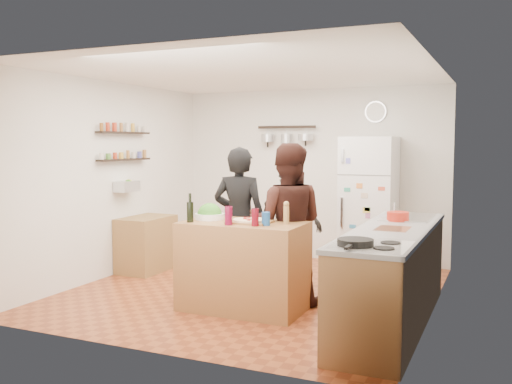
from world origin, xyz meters
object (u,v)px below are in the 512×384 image
at_px(wine_bottle, 190,212).
at_px(person_center, 287,224).
at_px(prep_island, 244,266).
at_px(side_table, 147,244).
at_px(pepper_mill, 286,215).
at_px(red_bowl, 398,216).
at_px(wall_clock, 376,112).
at_px(person_left, 240,220).
at_px(fridge, 369,203).
at_px(salad_bowl, 210,216).
at_px(person_back, 289,225).
at_px(skillet, 355,242).
at_px(counter_run, 392,277).
at_px(salt_canister, 266,219).

xyz_separation_m(wine_bottle, person_center, (0.81, 0.65, -0.16)).
bearing_deg(prep_island, side_table, 151.04).
bearing_deg(wine_bottle, pepper_mill, 15.87).
relative_size(wine_bottle, pepper_mill, 1.14).
relative_size(red_bowl, wall_clock, 0.75).
bearing_deg(person_left, fridge, -127.27).
xyz_separation_m(salad_bowl, person_back, (0.56, 0.92, -0.19)).
relative_size(skillet, wall_clock, 0.95).
bearing_deg(counter_run, pepper_mill, -175.23).
distance_m(person_left, fridge, 2.15).
xyz_separation_m(fridge, side_table, (-2.69, -1.36, -0.54)).
xyz_separation_m(pepper_mill, person_back, (-0.31, 0.92, -0.25)).
bearing_deg(person_back, red_bowl, -177.76).
height_order(salad_bowl, person_center, person_center).
bearing_deg(skillet, pepper_mill, 134.56).
bearing_deg(person_left, wine_bottle, 68.81).
height_order(person_back, skillet, person_back).
xyz_separation_m(pepper_mill, wall_clock, (0.29, 2.72, 1.15)).
relative_size(wine_bottle, salt_canister, 1.57).
bearing_deg(fridge, person_back, -112.45).
distance_m(salt_canister, counter_run, 1.33).
distance_m(wine_bottle, salt_canister, 0.81).
relative_size(salt_canister, skillet, 0.47).
bearing_deg(red_bowl, wall_clock, 108.41).
bearing_deg(prep_island, salad_bowl, 173.21).
bearing_deg(pepper_mill, salad_bowl, 180.00).
bearing_deg(salad_bowl, pepper_mill, 0.00).
xyz_separation_m(prep_island, red_bowl, (1.44, 0.66, 0.51)).
height_order(salt_canister, person_back, person_back).
bearing_deg(person_center, prep_island, 39.57).
height_order(person_center, person_back, person_center).
xyz_separation_m(salt_canister, side_table, (-2.25, 1.20, -0.61)).
xyz_separation_m(wine_bottle, fridge, (1.24, 2.66, -0.11)).
relative_size(counter_run, fridge, 1.46).
xyz_separation_m(salad_bowl, side_table, (-1.53, 1.03, -0.58)).
xyz_separation_m(prep_island, skillet, (1.39, -0.91, 0.49)).
xyz_separation_m(person_left, wall_clock, (1.06, 2.20, 1.31)).
height_order(salad_bowl, person_left, person_left).
relative_size(salad_bowl, side_table, 0.39).
bearing_deg(side_table, salad_bowl, -33.93).
xyz_separation_m(salt_canister, red_bowl, (1.14, 0.78, -0.01)).
bearing_deg(pepper_mill, skillet, -45.44).
relative_size(salad_bowl, salt_canister, 2.36).
distance_m(red_bowl, fridge, 1.91).
bearing_deg(salad_bowl, prep_island, -6.79).
relative_size(skillet, red_bowl, 1.26).
height_order(person_left, person_center, person_center).
distance_m(prep_island, salt_canister, 0.61).
relative_size(pepper_mill, fridge, 0.10).
distance_m(prep_island, red_bowl, 1.67).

